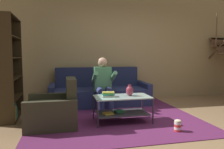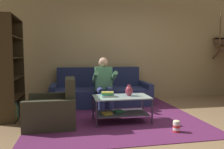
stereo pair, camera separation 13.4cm
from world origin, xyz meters
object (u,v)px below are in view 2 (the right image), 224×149
(bookshelf, at_px, (7,75))
(popcorn_tub, at_px, (176,126))
(armchair, at_px, (53,110))
(coffee_table, at_px, (121,105))
(person_seated_center, at_px, (104,82))
(book_stack, at_px, (107,94))
(couch, at_px, (101,93))
(vase, at_px, (129,91))

(bookshelf, distance_m, popcorn_tub, 3.23)
(armchair, bearing_deg, coffee_table, -2.03)
(person_seated_center, bearing_deg, book_stack, -95.23)
(couch, relative_size, armchair, 2.86)
(bookshelf, relative_size, popcorn_tub, 9.92)
(coffee_table, height_order, armchair, armchair)
(coffee_table, height_order, vase, vase)
(bookshelf, relative_size, armchair, 2.34)
(bookshelf, bearing_deg, popcorn_tub, -26.30)
(vase, relative_size, bookshelf, 0.10)
(vase, xyz_separation_m, book_stack, (-0.40, -0.00, -0.05))
(vase, bearing_deg, armchair, 178.97)
(vase, relative_size, book_stack, 0.85)
(armchair, bearing_deg, book_stack, -1.48)
(armchair, distance_m, popcorn_tub, 2.07)
(coffee_table, relative_size, armchair, 1.21)
(couch, distance_m, vase, 1.55)
(book_stack, relative_size, bookshelf, 0.12)
(bookshelf, bearing_deg, couch, 22.47)
(couch, distance_m, bookshelf, 2.15)
(book_stack, bearing_deg, couch, 86.71)
(popcorn_tub, bearing_deg, bookshelf, 153.70)
(couch, relative_size, bookshelf, 1.22)
(couch, relative_size, book_stack, 10.08)
(person_seated_center, height_order, popcorn_tub, person_seated_center)
(couch, height_order, armchair, couch)
(coffee_table, xyz_separation_m, armchair, (-1.19, 0.04, -0.05))
(coffee_table, distance_m, book_stack, 0.32)
(book_stack, distance_m, bookshelf, 1.99)
(book_stack, height_order, armchair, armchair)
(coffee_table, xyz_separation_m, popcorn_tub, (0.74, -0.68, -0.21))
(person_seated_center, relative_size, vase, 5.78)
(bookshelf, xyz_separation_m, popcorn_tub, (2.82, -1.39, -0.73))
(coffee_table, relative_size, book_stack, 4.26)
(coffee_table, distance_m, bookshelf, 2.26)
(person_seated_center, distance_m, popcorn_tub, 1.94)
(vase, relative_size, armchair, 0.24)
(book_stack, relative_size, popcorn_tub, 1.20)
(couch, height_order, coffee_table, couch)
(couch, bearing_deg, bookshelf, -157.53)
(coffee_table, distance_m, vase, 0.30)
(vase, height_order, popcorn_tub, vase)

